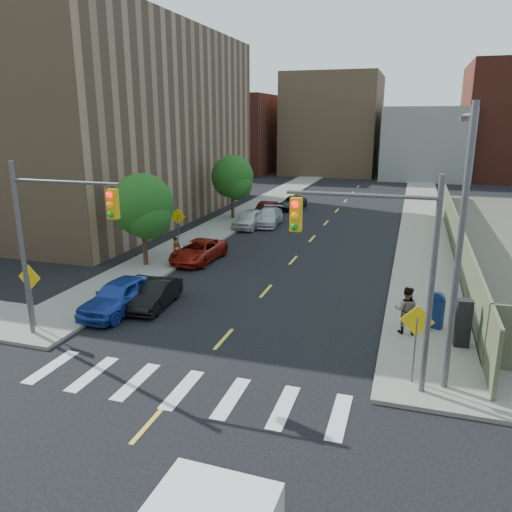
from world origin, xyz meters
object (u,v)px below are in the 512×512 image
Objects in this scene: parked_car_red at (198,251)px; payphone at (463,323)px; parked_car_maroon at (266,210)px; parked_car_white at (250,219)px; parked_car_grey at (293,203)px; parked_car_silver at (268,217)px; pedestrian_west at (177,251)px; pedestrian_east at (406,310)px; parked_car_blue at (120,296)px; mailbox at (436,310)px; parked_car_black at (155,294)px.

parked_car_red is 16.59m from payphone.
payphone is (14.44, -23.00, 0.41)m from parked_car_maroon.
parked_car_white is 0.99× the size of parked_car_grey.
parked_car_silver is 2.94× the size of pedestrian_west.
pedestrian_east is at bearing -49.98° from parked_car_white.
parked_car_grey is 30.63m from payphone.
mailbox reaches higher than parked_car_blue.
parked_car_maroon is (-1.11, 3.27, -0.02)m from parked_car_silver.
pedestrian_east reaches higher than parked_car_white.
parked_car_black is at bearing -159.10° from mailbox.
mailbox is 0.78× the size of pedestrian_east.
parked_car_black is at bearing 46.24° from parked_car_blue.
mailbox reaches higher than parked_car_silver.
parked_car_red is 14.85m from parked_car_maroon.
pedestrian_east is at bearing -3.47° from parked_car_black.
parked_car_silver is 3.46m from parked_car_maroon.
mailbox is 1.81m from payphone.
parked_car_blue is 12.42m from pedestrian_east.
payphone reaches higher than mailbox.
pedestrian_east reaches higher than parked_car_red.
parked_car_black is 6.63m from pedestrian_west.
parked_car_grey is at bearing 111.13° from payphone.
parked_car_white is at bearing 95.23° from parked_car_blue.
parked_car_white is 2.68× the size of pedestrian_west.
parked_car_silver is at bearing 11.04° from pedestrian_west.
parked_car_black is 19.23m from parked_car_silver.
parked_car_red is at bearing 146.28° from payphone.
mailbox is 0.82× the size of payphone.
parked_car_silver reaches higher than parked_car_red.
parked_car_maroon reaches higher than parked_car_grey.
parked_car_black is 0.92× the size of parked_car_maroon.
parked_car_silver is 1.09× the size of parked_car_white.
parked_car_red is at bearing 170.02° from mailbox.
payphone is at bearing -25.94° from parked_car_red.
parked_car_grey is 29.23m from pedestrian_east.
parked_car_blue is 13.70m from mailbox.
parked_car_maroon is (0.00, 4.68, -0.07)m from parked_car_white.
mailbox reaches higher than parked_car_black.
pedestrian_west is at bearing -117.27° from parked_car_red.
pedestrian_west reaches higher than parked_car_white.
parked_car_white reaches higher than parked_car_red.
pedestrian_east is at bearing -125.19° from mailbox.
mailbox is 1.52m from pedestrian_east.
payphone is at bearing -94.63° from pedestrian_west.
parked_car_grey is at bearing 89.68° from parked_car_red.
parked_car_white is 21.55m from mailbox.
parked_car_red is 1.08× the size of parked_car_white.
mailbox is 0.94× the size of pedestrian_west.
parked_car_blue is at bearing -154.36° from pedestrian_west.
mailbox reaches higher than parked_car_white.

